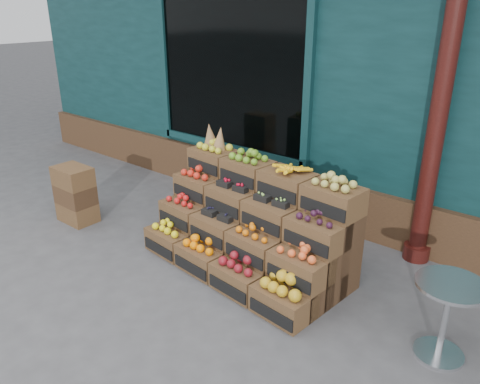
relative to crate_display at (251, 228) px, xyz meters
The scene contains 6 objects.
ground 0.92m from the crate_display, 80.06° to the right, with size 60.00×60.00×0.00m, color #454548.
shop_facade 4.74m from the crate_display, 88.08° to the left, with size 12.00×6.24×4.80m.
crate_display is the anchor object (origin of this frame).
spare_crates 2.44m from the crate_display, 166.17° to the right, with size 0.49×0.34×0.73m.
bistro_table 2.05m from the crate_display, ahead, with size 0.54×0.54×0.67m.
shopkeeper 2.86m from the crate_display, 129.93° to the left, with size 0.73×0.48×2.00m, color #164F26.
Camera 1 is at (2.57, -2.66, 2.63)m, focal length 35.00 mm.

